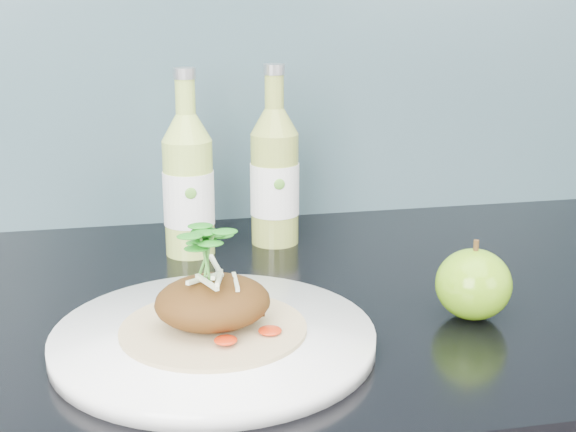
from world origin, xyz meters
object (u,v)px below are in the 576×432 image
object	(u,v)px
green_apple	(473,284)
cider_bottle_right	(275,177)
cider_bottle_left	(188,185)
dinner_plate	(214,339)

from	to	relation	value
green_apple	cider_bottle_right	xyz separation A→B (m)	(-0.14, 0.27, 0.05)
green_apple	cider_bottle_left	world-z (taller)	cider_bottle_left
cider_bottle_right	cider_bottle_left	bearing A→B (deg)	-179.32
green_apple	cider_bottle_right	world-z (taller)	cider_bottle_right
cider_bottle_left	green_apple	bearing A→B (deg)	-35.91
dinner_plate	cider_bottle_right	bearing A→B (deg)	68.90
green_apple	cider_bottle_left	bearing A→B (deg)	135.11
cider_bottle_left	dinner_plate	bearing A→B (deg)	-81.63
dinner_plate	cider_bottle_right	xyz separation A→B (m)	(0.11, 0.29, 0.08)
dinner_plate	green_apple	distance (m)	0.25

